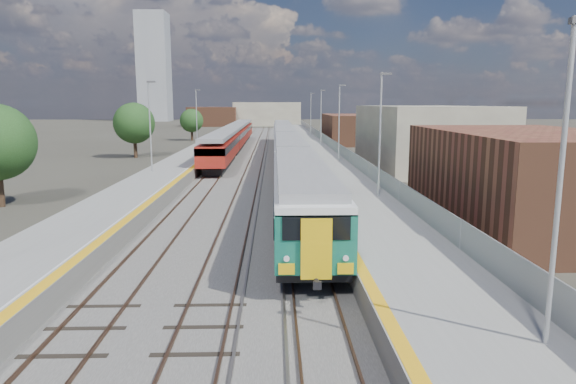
{
  "coord_description": "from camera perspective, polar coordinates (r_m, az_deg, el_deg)",
  "views": [
    {
      "loc": [
        0.15,
        -9.28,
        6.67
      ],
      "look_at": [
        0.84,
        16.53,
        2.2
      ],
      "focal_mm": 32.0,
      "sensor_mm": 36.0,
      "label": 1
    }
  ],
  "objects": [
    {
      "name": "ground",
      "position": [
        59.65,
        -1.66,
        3.4
      ],
      "size": [
        320.0,
        320.0,
        0.0
      ],
      "primitive_type": "plane",
      "color": "#47443A",
      "rests_on": "ground"
    },
    {
      "name": "ballast_bed",
      "position": [
        62.18,
        -3.74,
        3.67
      ],
      "size": [
        10.5,
        155.0,
        0.06
      ],
      "primitive_type": "cube",
      "color": "#565451",
      "rests_on": "ground"
    },
    {
      "name": "tracks",
      "position": [
        63.82,
        -3.14,
        3.9
      ],
      "size": [
        8.96,
        160.0,
        0.17
      ],
      "color": "#4C3323",
      "rests_on": "ground"
    },
    {
      "name": "platform_right",
      "position": [
        62.29,
        3.21,
        4.15
      ],
      "size": [
        4.7,
        155.0,
        8.52
      ],
      "color": "slate",
      "rests_on": "ground"
    },
    {
      "name": "platform_left",
      "position": [
        62.75,
        -9.97,
        4.05
      ],
      "size": [
        4.3,
        155.0,
        8.52
      ],
      "color": "slate",
      "rests_on": "ground"
    },
    {
      "name": "buildings",
      "position": [
        149.05,
        -8.74,
        11.26
      ],
      "size": [
        72.0,
        185.5,
        40.0
      ],
      "color": "brown",
      "rests_on": "ground"
    },
    {
      "name": "green_train",
      "position": [
        55.27,
        -0.12,
        5.15
      ],
      "size": [
        2.79,
        77.84,
        3.08
      ],
      "color": "black",
      "rests_on": "ground"
    },
    {
      "name": "red_train",
      "position": [
        72.97,
        -6.0,
        6.13
      ],
      "size": [
        2.74,
        55.68,
        3.46
      ],
      "color": "black",
      "rests_on": "ground"
    },
    {
      "name": "tree_b",
      "position": [
        66.3,
        -16.73,
        7.33
      ],
      "size": [
        5.0,
        5.0,
        6.78
      ],
      "color": "#382619",
      "rests_on": "ground"
    },
    {
      "name": "tree_c",
      "position": [
        95.21,
        -10.67,
        7.79
      ],
      "size": [
        4.2,
        4.2,
        5.7
      ],
      "color": "#382619",
      "rests_on": "ground"
    },
    {
      "name": "tree_d",
      "position": [
        70.53,
        15.58,
        7.3
      ],
      "size": [
        4.69,
        4.69,
        6.36
      ],
      "color": "#382619",
      "rests_on": "ground"
    }
  ]
}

